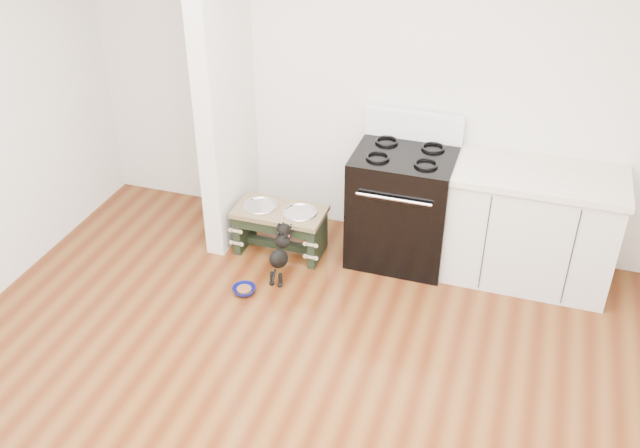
{
  "coord_description": "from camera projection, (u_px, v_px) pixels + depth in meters",
  "views": [
    {
      "loc": [
        1.12,
        -2.58,
        3.34
      ],
      "look_at": [
        -0.21,
        1.51,
        0.6
      ],
      "focal_mm": 40.0,
      "sensor_mm": 36.0,
      "label": 1
    }
  ],
  "objects": [
    {
      "name": "cabinet_run",
      "position": [
        531.0,
        227.0,
        5.33
      ],
      "size": [
        1.24,
        0.64,
        0.91
      ],
      "color": "silver",
      "rests_on": "ground"
    },
    {
      "name": "floor_bowl",
      "position": [
        244.0,
        290.0,
        5.37
      ],
      "size": [
        0.21,
        0.21,
        0.05
      ],
      "rotation": [
        0.0,
        0.0,
        -0.24
      ],
      "color": "navy",
      "rests_on": "ground"
    },
    {
      "name": "oven_range",
      "position": [
        402.0,
        204.0,
        5.56
      ],
      "size": [
        0.76,
        0.69,
        1.14
      ],
      "color": "black",
      "rests_on": "ground"
    },
    {
      "name": "partition_wall",
      "position": [
        224.0,
        80.0,
        5.42
      ],
      "size": [
        0.15,
        0.8,
        2.7
      ],
      "primitive_type": "cube",
      "color": "silver",
      "rests_on": "ground"
    },
    {
      "name": "ground",
      "position": [
        275.0,
        448.0,
        4.15
      ],
      "size": [
        5.0,
        5.0,
        0.0
      ],
      "primitive_type": "plane",
      "color": "#4F220E",
      "rests_on": "ground"
    },
    {
      "name": "room_shell",
      "position": [
        263.0,
        212.0,
        3.28
      ],
      "size": [
        5.0,
        5.0,
        5.0
      ],
      "color": "silver",
      "rests_on": "ground"
    },
    {
      "name": "dog_feeder",
      "position": [
        280.0,
        222.0,
        5.71
      ],
      "size": [
        0.72,
        0.39,
        0.41
      ],
      "color": "black",
      "rests_on": "ground"
    },
    {
      "name": "puppy",
      "position": [
        280.0,
        251.0,
        5.43
      ],
      "size": [
        0.13,
        0.37,
        0.44
      ],
      "color": "black",
      "rests_on": "ground"
    }
  ]
}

